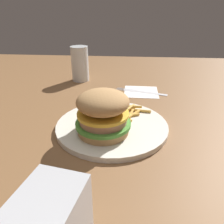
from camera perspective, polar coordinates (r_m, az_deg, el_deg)
The scene contains 7 objects.
ground_plane at distance 0.51m, azimuth 1.84°, elevation -4.65°, with size 1.60×1.60×0.00m, color brown.
plate at distance 0.52m, azimuth -0.00°, elevation -3.58°, with size 0.26×0.26×0.01m, color silver.
sandwich at distance 0.46m, azimuth -2.35°, elevation -0.05°, with size 0.12×0.12×0.10m.
fries_pile at distance 0.56m, azimuth 3.59°, elevation 0.00°, with size 0.11×0.09×0.01m.
napkin at distance 0.74m, azimuth 7.52°, elevation 5.22°, with size 0.11×0.11×0.00m, color white.
fork at distance 0.74m, azimuth 7.41°, elevation 5.42°, with size 0.17×0.07×0.00m.
drink_glass at distance 0.85m, azimuth -8.26°, elevation 11.81°, with size 0.06×0.06×0.13m.
Camera 1 is at (0.02, -0.44, 0.26)m, focal length 35.39 mm.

